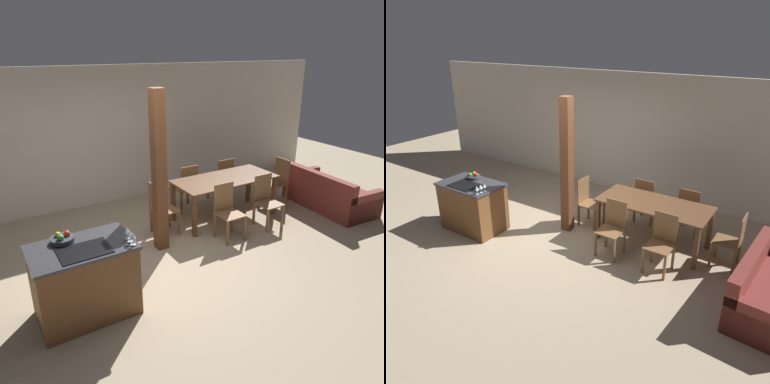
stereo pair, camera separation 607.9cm
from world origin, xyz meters
TOP-DOWN VIEW (x-y plane):
  - ground_plane at (0.00, 0.00)m, footprint 16.00×16.00m
  - wall_back at (0.00, 2.79)m, footprint 11.20×0.08m
  - kitchen_island at (-1.30, -0.49)m, footprint 1.16×0.75m
  - fruit_bowl at (-1.45, -0.28)m, footprint 0.27×0.27m
  - wine_glass_near at (-0.79, -0.79)m, footprint 0.07×0.07m
  - wine_glass_middle at (-0.79, -0.70)m, footprint 0.07×0.07m
  - wine_glass_far at (-0.79, -0.62)m, footprint 0.07×0.07m
  - dining_table at (1.72, 0.86)m, footprint 1.90×0.87m
  - dining_chair_near_left at (1.29, 0.20)m, footprint 0.40×0.40m
  - dining_chair_near_right at (2.15, 0.20)m, footprint 0.40×0.40m
  - dining_chair_far_left at (1.29, 1.52)m, footprint 0.40×0.40m
  - dining_chair_far_right at (2.15, 1.52)m, footprint 0.40×0.40m
  - dining_chair_head_end at (0.39, 0.86)m, footprint 0.40×0.40m
  - dining_chair_foot_end at (3.05, 0.86)m, footprint 0.40×0.40m
  - timber_post at (0.19, 0.46)m, footprint 0.18×0.18m

SIDE VIEW (x-z plane):
  - ground_plane at x=0.00m, z-range 0.00..0.00m
  - kitchen_island at x=-1.30m, z-range 0.00..0.92m
  - dining_chair_near_left at x=1.29m, z-range 0.02..0.94m
  - dining_chair_near_right at x=2.15m, z-range 0.02..0.94m
  - dining_chair_far_left at x=1.29m, z-range 0.02..0.94m
  - dining_chair_far_right at x=2.15m, z-range 0.02..0.94m
  - dining_chair_head_end at x=0.39m, z-range 0.02..0.94m
  - dining_chair_foot_end at x=3.05m, z-range 0.02..0.94m
  - dining_table at x=1.72m, z-range 0.28..1.06m
  - fruit_bowl at x=-1.45m, z-range 0.90..1.02m
  - wine_glass_near at x=-0.79m, z-range 0.96..1.11m
  - wine_glass_middle at x=-0.79m, z-range 0.96..1.11m
  - wine_glass_far at x=-0.79m, z-range 0.96..1.11m
  - timber_post at x=0.19m, z-range 0.00..2.48m
  - wall_back at x=0.00m, z-range 0.00..2.70m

